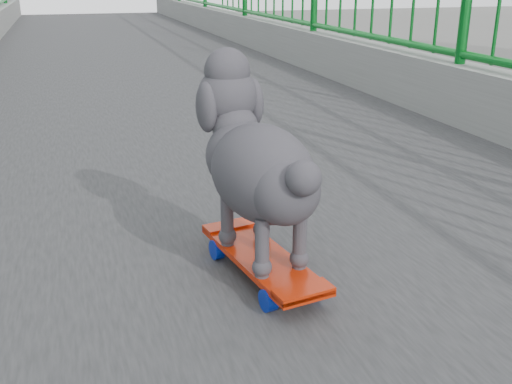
{
  "coord_description": "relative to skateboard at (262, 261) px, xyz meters",
  "views": [
    {
      "loc": [
        -0.58,
        -0.72,
        7.75
      ],
      "look_at": [
        -0.15,
        0.65,
        7.22
      ],
      "focal_mm": 42.0,
      "sensor_mm": 36.0,
      "label": 1
    }
  ],
  "objects": [
    {
      "name": "railing",
      "position": [
        0.15,
        -0.6,
        0.17
      ],
      "size": [
        3.0,
        24.0,
        1.42
      ],
      "color": "gray",
      "rests_on": "footbridge"
    },
    {
      "name": "skateboard",
      "position": [
        0.0,
        0.0,
        0.0
      ],
      "size": [
        0.21,
        0.49,
        0.06
      ],
      "rotation": [
        0.0,
        0.0,
        0.16
      ],
      "color": "red",
      "rests_on": "footbridge"
    },
    {
      "name": "poodle",
      "position": [
        -0.0,
        0.03,
        0.26
      ],
      "size": [
        0.28,
        0.55,
        0.46
      ],
      "rotation": [
        0.0,
        0.0,
        0.16
      ],
      "color": "#2A272C",
      "rests_on": "skateboard"
    }
  ]
}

